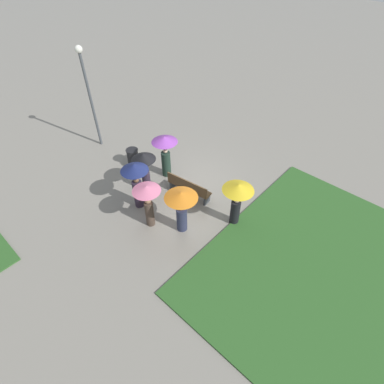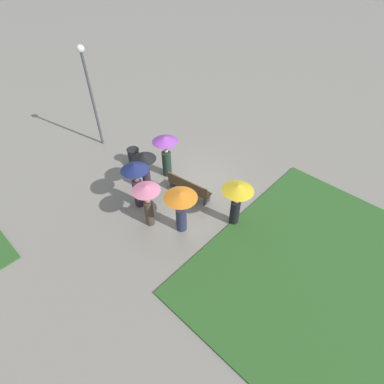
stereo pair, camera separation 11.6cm
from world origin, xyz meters
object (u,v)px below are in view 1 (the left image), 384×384
Objects in this scene: lamp_post at (88,86)px; crowd_person_pink at (148,198)px; crowd_person_orange at (181,203)px; park_bench at (188,187)px; crowd_person_yellow at (237,195)px; trash_bin at (133,157)px; crowd_person_purple at (165,149)px; crowd_person_black at (144,164)px; crowd_person_navy at (136,178)px.

crowd_person_pink is (-5.86, 1.90, -1.67)m from lamp_post.
park_bench is at bearing 35.81° from crowd_person_orange.
crowd_person_yellow reaches higher than crowd_person_pink.
crowd_person_purple reaches higher than trash_bin.
crowd_person_yellow is at bearing -177.61° from trash_bin.
park_bench is 1.07× the size of crowd_person_orange.
crowd_person_yellow is at bearing -12.60° from crowd_person_black.
trash_bin is 5.66m from crowd_person_yellow.
trash_bin is 0.39× the size of crowd_person_navy.
crowd_person_black is (3.80, 0.96, -0.08)m from crowd_person_yellow.
trash_bin is 2.92m from crowd_person_navy.
crowd_person_yellow is at bearing -143.66° from crowd_person_navy.
crowd_person_black is at bearing 20.86° from park_bench.
crowd_person_navy is (1.08, 1.68, 0.92)m from park_bench.
crowd_person_black is (2.58, -0.58, 0.01)m from crowd_person_orange.
crowd_person_orange is at bearing 163.29° from trash_bin.
crowd_person_black is at bearing 177.80° from crowd_person_pink.
lamp_post is 7.20m from crowd_person_orange.
crowd_person_purple is at bearing -20.40° from park_bench.
crowd_person_navy is at bearing 162.42° from lamp_post.
crowd_person_pink reaches higher than crowd_person_black.
crowd_person_purple is (-4.21, -0.53, -1.64)m from lamp_post.
lamp_post is 2.40× the size of crowd_person_purple.
crowd_person_black is (-0.09, 1.23, -0.04)m from crowd_person_purple.
park_bench is 0.41× the size of lamp_post.
trash_bin is at bearing -143.14° from crowd_person_yellow.
trash_bin is at bearing -26.35° from crowd_person_navy.
crowd_person_black is (1.56, -1.20, -0.01)m from crowd_person_pink.
lamp_post is at bearing -9.59° from crowd_person_navy.
crowd_person_black is (-1.77, 0.73, 0.91)m from trash_bin.
lamp_post is 2.61× the size of crowd_person_orange.
crowd_person_yellow reaches higher than park_bench.
crowd_person_pink is at bearing 82.09° from park_bench.
crowd_person_navy reaches higher than crowd_person_black.
lamp_post is 2.59× the size of crowd_person_black.
crowd_person_navy is at bearing -117.17° from crowd_person_yellow.
crowd_person_navy is at bearing 144.86° from crowd_person_purple.
crowd_person_purple is (-1.68, -0.50, 0.95)m from trash_bin.
lamp_post reaches higher than crowd_person_orange.
crowd_person_yellow is at bearing -37.61° from crowd_person_orange.
crowd_person_navy is at bearing 145.66° from trash_bin.
trash_bin is at bearing -174.66° from crowd_person_pink.
crowd_person_navy reaches higher than park_bench.
crowd_person_navy is at bearing 49.68° from park_bench.
park_bench is 2.43× the size of trash_bin.
crowd_person_yellow is (-8.10, -0.26, -1.60)m from lamp_post.
crowd_person_black is at bearing 133.14° from crowd_person_purple.
crowd_person_navy is (-0.59, 2.05, 0.05)m from crowd_person_purple.
crowd_person_orange is at bearing 117.55° from park_bench.
crowd_person_yellow is at bearing 79.36° from crowd_person_pink.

